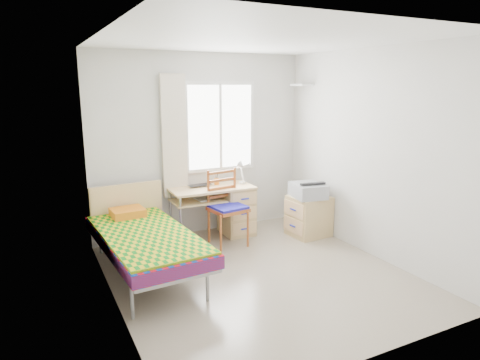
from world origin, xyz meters
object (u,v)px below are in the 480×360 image
chair (227,203)px  printer (308,190)px  desk (232,207)px  cabinet (309,216)px  bed (144,238)px

chair → printer: 1.19m
desk → cabinet: bearing=-28.1°
bed → desk: bearing=22.6°
chair → cabinet: size_ratio=1.77×
desk → chair: chair is taller
desk → chair: bearing=-124.4°
bed → chair: size_ratio=2.01×
chair → printer: size_ratio=1.93×
bed → desk: (1.48, 0.74, -0.02)m
printer → cabinet: bearing=32.3°
desk → chair: (-0.23, -0.31, 0.18)m
bed → printer: 2.42m
desk → chair: size_ratio=1.15×
desk → cabinet: (0.97, -0.55, -0.11)m
bed → desk: bed is taller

